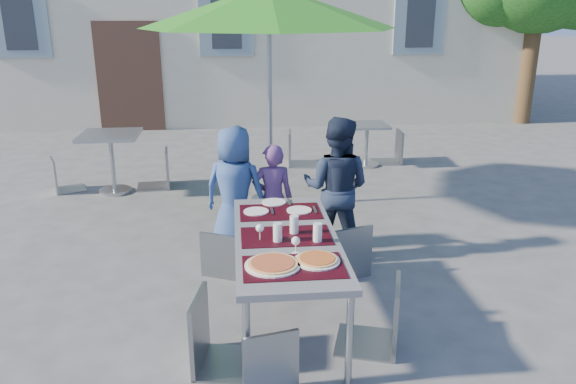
{
  "coord_description": "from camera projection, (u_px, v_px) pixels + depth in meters",
  "views": [
    {
      "loc": [
        0.09,
        -4.36,
        2.46
      ],
      "look_at": [
        0.57,
        0.58,
        0.82
      ],
      "focal_mm": 35.0,
      "sensor_mm": 36.0,
      "label": 1
    }
  ],
  "objects": [
    {
      "name": "ground",
      "position": [
        229.0,
        304.0,
        4.88
      ],
      "size": [
        90.0,
        90.0,
        0.0
      ],
      "primitive_type": "plane",
      "color": "#4B4B4D",
      "rests_on": "ground"
    },
    {
      "name": "dining_table",
      "position": [
        286.0,
        243.0,
        4.41
      ],
      "size": [
        0.8,
        1.85,
        0.76
      ],
      "color": "#4D4D52",
      "rests_on": "ground"
    },
    {
      "name": "pizza_near_left",
      "position": [
        273.0,
        264.0,
        3.87
      ],
      "size": [
        0.39,
        0.39,
        0.03
      ],
      "color": "white",
      "rests_on": "dining_table"
    },
    {
      "name": "pizza_near_right",
      "position": [
        317.0,
        260.0,
        3.94
      ],
      "size": [
        0.33,
        0.33,
        0.03
      ],
      "color": "white",
      "rests_on": "dining_table"
    },
    {
      "name": "glassware",
      "position": [
        293.0,
        231.0,
        4.29
      ],
      "size": [
        0.5,
        0.44,
        0.15
      ],
      "color": "silver",
      "rests_on": "dining_table"
    },
    {
      "name": "place_settings",
      "position": [
        277.0,
        208.0,
        4.99
      ],
      "size": [
        0.64,
        0.45,
        0.01
      ],
      "color": "white",
      "rests_on": "dining_table"
    },
    {
      "name": "child_0",
      "position": [
        235.0,
        191.0,
        5.73
      ],
      "size": [
        0.76,
        0.63,
        1.34
      ],
      "primitive_type": "imported",
      "rotation": [
        0.0,
        0.0,
        2.79
      ],
      "color": "#304B84",
      "rests_on": "ground"
    },
    {
      "name": "child_1",
      "position": [
        273.0,
        199.0,
        5.76
      ],
      "size": [
        0.42,
        0.28,
        1.16
      ],
      "primitive_type": "imported",
      "rotation": [
        0.0,
        0.0,
        3.14
      ],
      "color": "#613873",
      "rests_on": "ground"
    },
    {
      "name": "child_2",
      "position": [
        336.0,
        188.0,
        5.64
      ],
      "size": [
        0.81,
        0.66,
        1.45
      ],
      "primitive_type": "imported",
      "rotation": [
        0.0,
        0.0,
        2.72
      ],
      "color": "#1B253B",
      "rests_on": "ground"
    },
    {
      "name": "chair_0",
      "position": [
        222.0,
        226.0,
        5.27
      ],
      "size": [
        0.5,
        0.51,
        0.86
      ],
      "color": "gray",
      "rests_on": "ground"
    },
    {
      "name": "chair_1",
      "position": [
        277.0,
        216.0,
        5.45
      ],
      "size": [
        0.52,
        0.52,
        0.91
      ],
      "color": "gray",
      "rests_on": "ground"
    },
    {
      "name": "chair_2",
      "position": [
        347.0,
        218.0,
        5.23
      ],
      "size": [
        0.56,
        0.56,
        0.99
      ],
      "color": "gray",
      "rests_on": "ground"
    },
    {
      "name": "chair_3",
      "position": [
        212.0,
        288.0,
        3.87
      ],
      "size": [
        0.54,
        0.54,
        1.04
      ],
      "color": "gray",
      "rests_on": "ground"
    },
    {
      "name": "chair_4",
      "position": [
        384.0,
        274.0,
        4.1
      ],
      "size": [
        0.57,
        0.56,
        1.02
      ],
      "color": "gray",
      "rests_on": "ground"
    },
    {
      "name": "chair_5",
      "position": [
        275.0,
        335.0,
        3.51
      ],
      "size": [
        0.46,
        0.46,
        0.87
      ],
      "color": "gray",
      "rests_on": "ground"
    },
    {
      "name": "patio_umbrella",
      "position": [
        269.0,
        8.0,
        6.54
      ],
      "size": [
        3.07,
        3.07,
        2.71
      ],
      "color": "#B1B3B9",
      "rests_on": "ground"
    },
    {
      "name": "cafe_table_0",
      "position": [
        111.0,
        150.0,
        7.65
      ],
      "size": [
        0.78,
        0.78,
        0.83
      ],
      "color": "#B1B3B9",
      "rests_on": "ground"
    },
    {
      "name": "bg_chair_l_0",
      "position": [
        59.0,
        155.0,
        7.73
      ],
      "size": [
        0.52,
        0.51,
        0.89
      ],
      "color": "gray",
      "rests_on": "ground"
    },
    {
      "name": "bg_chair_r_0",
      "position": [
        158.0,
        146.0,
        7.89
      ],
      "size": [
        0.5,
        0.49,
        1.02
      ],
      "color": "gray",
      "rests_on": "ground"
    },
    {
      "name": "cafe_table_1",
      "position": [
        367.0,
        139.0,
        9.02
      ],
      "size": [
        0.64,
        0.64,
        0.68
      ],
      "color": "#B1B3B9",
      "rests_on": "ground"
    },
    {
      "name": "bg_chair_l_1",
      "position": [
        297.0,
        127.0,
        9.0
      ],
      "size": [
        0.52,
        0.52,
        1.05
      ],
      "color": "gray",
      "rests_on": "ground"
    },
    {
      "name": "bg_chair_r_1",
      "position": [
        394.0,
        127.0,
        9.16
      ],
      "size": [
        0.47,
        0.47,
        1.01
      ],
      "color": "gray",
      "rests_on": "ground"
    }
  ]
}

